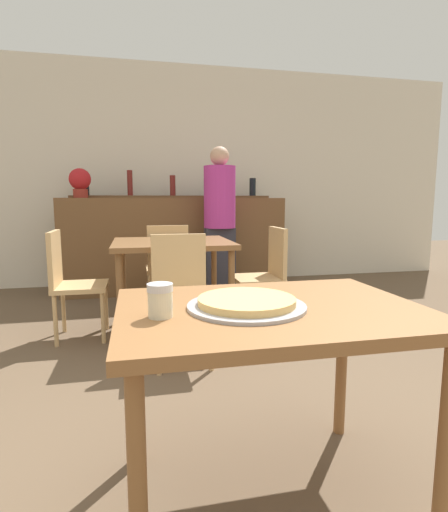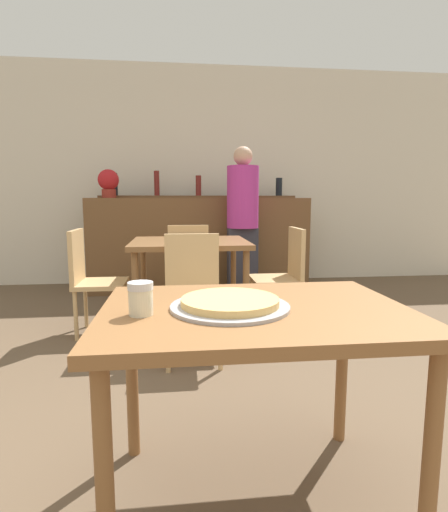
{
  "view_description": "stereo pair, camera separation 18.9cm",
  "coord_description": "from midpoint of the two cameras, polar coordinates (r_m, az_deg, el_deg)",
  "views": [
    {
      "loc": [
        -0.44,
        -1.28,
        1.09
      ],
      "look_at": [
        -0.04,
        0.55,
        0.83
      ],
      "focal_mm": 28.0,
      "sensor_mm": 36.0,
      "label": 1
    },
    {
      "loc": [
        -0.26,
        -1.31,
        1.09
      ],
      "look_at": [
        -0.04,
        0.55,
        0.83
      ],
      "focal_mm": 28.0,
      "sensor_mm": 36.0,
      "label": 2
    }
  ],
  "objects": [
    {
      "name": "cheese_shaker",
      "position": [
        1.28,
        -7.7,
        -6.06
      ],
      "size": [
        0.08,
        0.08,
        0.11
      ],
      "color": "beige",
      "rests_on": "dining_table_near"
    },
    {
      "name": "wall_back",
      "position": [
        5.37,
        -2.86,
        11.32
      ],
      "size": [
        8.0,
        0.05,
        2.8
      ],
      "color": "silver",
      "rests_on": "ground_plane"
    },
    {
      "name": "chair_far_side_right",
      "position": [
        3.45,
        10.16,
        -2.14
      ],
      "size": [
        0.4,
        0.4,
        0.86
      ],
      "rotation": [
        0.0,
        0.0,
        -1.57
      ],
      "color": "tan",
      "rests_on": "ground_plane"
    },
    {
      "name": "chair_far_side_back",
      "position": [
        3.89,
        -3.75,
        -0.9
      ],
      "size": [
        0.4,
        0.4,
        0.86
      ],
      "rotation": [
        0.0,
        0.0,
        3.14
      ],
      "color": "tan",
      "rests_on": "ground_plane"
    },
    {
      "name": "pizza_tray",
      "position": [
        1.36,
        4.87,
        -6.84
      ],
      "size": [
        0.4,
        0.4,
        0.04
      ],
      "color": "#A3A3A8",
      "rests_on": "dining_table_near"
    },
    {
      "name": "dining_table_far",
      "position": [
        3.29,
        -3.27,
        0.63
      ],
      "size": [
        0.94,
        0.82,
        0.76
      ],
      "color": "brown",
      "rests_on": "ground_plane"
    },
    {
      "name": "ground_plane",
      "position": [
        1.73,
        7.82,
        -31.15
      ],
      "size": [
        16.0,
        16.0,
        0.0
      ],
      "primitive_type": "plane",
      "color": "brown"
    },
    {
      "name": "chair_far_side_left",
      "position": [
        3.37,
        -17.01,
        -2.63
      ],
      "size": [
        0.4,
        0.4,
        0.86
      ],
      "rotation": [
        0.0,
        0.0,
        1.57
      ],
      "color": "tan",
      "rests_on": "ground_plane"
    },
    {
      "name": "bar_back_shelf",
      "position": [
        4.99,
        -2.83,
        8.89
      ],
      "size": [
        2.39,
        0.24,
        0.33
      ],
      "color": "brown",
      "rests_on": "bar_counter"
    },
    {
      "name": "person_standing",
      "position": [
        4.34,
        3.93,
        5.4
      ],
      "size": [
        0.34,
        0.34,
        1.65
      ],
      "color": "#2D2D38",
      "rests_on": "ground_plane"
    },
    {
      "name": "bar_counter",
      "position": [
        4.88,
        -2.41,
        1.73
      ],
      "size": [
        2.6,
        0.56,
        1.11
      ],
      "color": "brown",
      "rests_on": "ground_plane"
    },
    {
      "name": "chair_far_side_front",
      "position": [
        2.75,
        -2.53,
        -4.64
      ],
      "size": [
        0.4,
        0.4,
        0.86
      ],
      "color": "tan",
      "rests_on": "ground_plane"
    },
    {
      "name": "potted_plant",
      "position": [
        4.84,
        -15.1,
        10.18
      ],
      "size": [
        0.24,
        0.24,
        0.33
      ],
      "color": "maroon",
      "rests_on": "bar_counter"
    },
    {
      "name": "dining_table_near",
      "position": [
        1.41,
        8.32,
        -10.54
      ],
      "size": [
        1.05,
        0.76,
        0.73
      ],
      "color": "brown",
      "rests_on": "ground_plane"
    }
  ]
}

